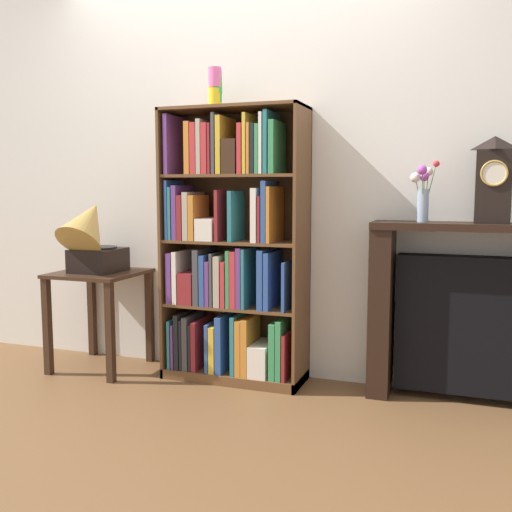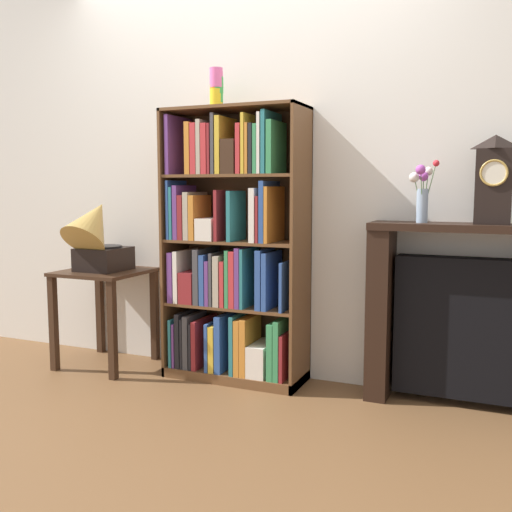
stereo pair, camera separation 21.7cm
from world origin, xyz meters
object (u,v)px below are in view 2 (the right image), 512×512
(mantel_clock, at_px, (494,180))
(flower_vase, at_px, (422,191))
(fireplace_mantel, at_px, (474,318))
(bookshelf, at_px, (231,259))
(cup_stack, at_px, (216,88))
(side_table_left, at_px, (105,293))
(gramophone, at_px, (96,235))

(mantel_clock, bearing_deg, flower_vase, -179.47)
(fireplace_mantel, xyz_separation_m, mantel_clock, (0.07, -0.02, 0.73))
(fireplace_mantel, xyz_separation_m, flower_vase, (-0.28, -0.03, 0.67))
(bookshelf, xyz_separation_m, mantel_clock, (1.46, 0.04, 0.47))
(fireplace_mantel, bearing_deg, mantel_clock, -20.12)
(bookshelf, xyz_separation_m, cup_stack, (-0.10, 0.02, 1.02))
(side_table_left, distance_m, flower_vase, 2.11)
(bookshelf, distance_m, side_table_left, 0.93)
(bookshelf, height_order, fireplace_mantel, bookshelf)
(fireplace_mantel, bearing_deg, side_table_left, -176.16)
(gramophone, bearing_deg, fireplace_mantel, 5.51)
(mantel_clock, bearing_deg, cup_stack, -179.03)
(cup_stack, distance_m, flower_vase, 1.35)
(cup_stack, distance_m, mantel_clock, 1.66)
(bookshelf, bearing_deg, cup_stack, 170.06)
(cup_stack, relative_size, gramophone, 0.45)
(fireplace_mantel, height_order, flower_vase, flower_vase)
(cup_stack, height_order, gramophone, cup_stack)
(flower_vase, bearing_deg, bookshelf, -177.91)
(cup_stack, height_order, flower_vase, cup_stack)
(side_table_left, xyz_separation_m, flower_vase, (2.00, 0.13, 0.67))
(side_table_left, xyz_separation_m, gramophone, (-0.00, -0.07, 0.39))
(fireplace_mantel, distance_m, mantel_clock, 0.73)
(gramophone, bearing_deg, side_table_left, 90.00)
(cup_stack, distance_m, fireplace_mantel, 1.97)
(cup_stack, relative_size, side_table_left, 0.37)
(gramophone, relative_size, flower_vase, 1.60)
(mantel_clock, bearing_deg, side_table_left, -176.87)
(cup_stack, relative_size, flower_vase, 0.72)
(bookshelf, distance_m, gramophone, 0.91)
(side_table_left, bearing_deg, flower_vase, 3.59)
(side_table_left, distance_m, gramophone, 0.40)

